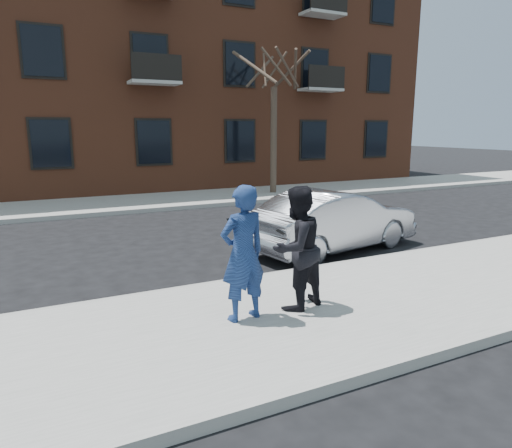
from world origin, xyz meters
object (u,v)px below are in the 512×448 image
street_tree (274,56)px  man_hoodie (243,254)px  silver_sedan (334,221)px  man_peacoat (297,248)px

street_tree → man_hoodie: (-6.47, -11.08, -4.43)m
silver_sedan → man_peacoat: 3.97m
man_hoodie → street_tree: bearing=-128.6°
silver_sedan → man_hoodie: (-3.62, -2.89, 0.40)m
street_tree → silver_sedan: (-2.85, -8.20, -4.83)m
man_peacoat → silver_sedan: bearing=-151.1°
street_tree → man_peacoat: bearing=-116.9°
street_tree → man_hoodie: street_tree is taller
street_tree → man_peacoat: 13.16m
silver_sedan → man_hoodie: man_hoodie is taller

